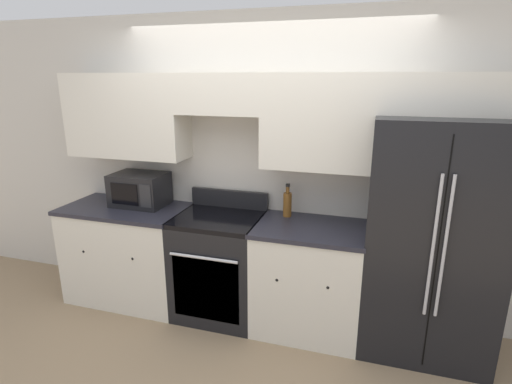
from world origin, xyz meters
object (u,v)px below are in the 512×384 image
at_px(oven_range, 219,265).
at_px(bottle, 287,204).
at_px(microwave, 140,189).
at_px(refrigerator, 430,238).

xyz_separation_m(oven_range, bottle, (0.56, 0.19, 0.57)).
height_order(microwave, bottle, microwave).
bearing_deg(refrigerator, oven_range, -177.91).
height_order(oven_range, bottle, bottle).
relative_size(refrigerator, bottle, 6.34).
bearing_deg(oven_range, bottle, 18.88).
height_order(refrigerator, microwave, refrigerator).
bearing_deg(microwave, oven_range, -7.07).
xyz_separation_m(refrigerator, bottle, (-1.13, 0.13, 0.13)).
distance_m(oven_range, microwave, 1.02).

